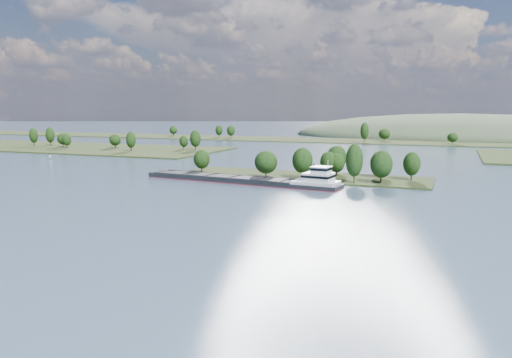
% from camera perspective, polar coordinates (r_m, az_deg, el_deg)
% --- Properties ---
extents(ground, '(1800.00, 1800.00, 0.00)m').
position_cam_1_polar(ground, '(143.23, -1.73, -2.89)').
color(ground, '#36465E').
rests_on(ground, ground).
extents(tree_island, '(100.00, 31.46, 15.40)m').
position_cam_1_polar(tree_island, '(195.69, 6.82, 1.24)').
color(tree_island, '#232E14').
rests_on(tree_island, ground).
extents(left_bank, '(300.00, 80.00, 15.17)m').
position_cam_1_polar(left_bank, '(392.47, -24.93, 3.53)').
color(left_bank, '#232E14').
rests_on(left_bank, ground).
extents(back_shoreline, '(900.00, 60.00, 16.69)m').
position_cam_1_polar(back_shoreline, '(412.36, 15.17, 4.16)').
color(back_shoreline, '#232E14').
rests_on(back_shoreline, ground).
extents(hill_west, '(320.00, 160.00, 44.00)m').
position_cam_1_polar(hill_west, '(509.75, 22.15, 4.48)').
color(hill_west, '#404F36').
rests_on(hill_west, ground).
extents(cargo_barge, '(78.64, 17.93, 10.56)m').
position_cam_1_polar(cargo_barge, '(182.00, -0.45, -0.09)').
color(cargo_barge, black).
rests_on(cargo_barge, ground).
extents(motorboat, '(5.32, 5.29, 2.10)m').
position_cam_1_polar(motorboat, '(290.94, -22.42, 2.34)').
color(motorboat, silver).
rests_on(motorboat, ground).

